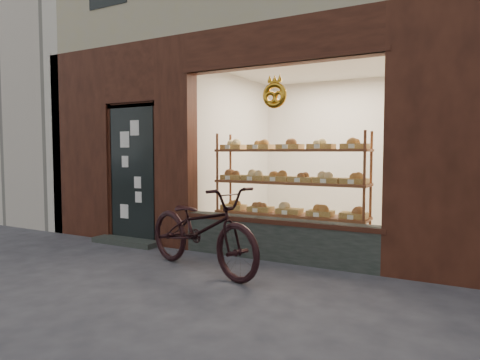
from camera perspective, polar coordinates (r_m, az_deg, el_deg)
The scene contains 4 objects.
ground at distance 4.29m, azimuth -12.91°, elevation -15.78°, with size 90.00×90.00×0.00m, color #2F2F37.
neighbor_left at distance 15.27m, azimuth -27.03°, elevation 14.96°, with size 12.00×7.00×9.00m, color beige.
display_shelf at distance 6.03m, azimuth 6.63°, elevation -1.46°, with size 2.20×0.45×1.70m.
bicycle at distance 5.17m, azimuth -5.19°, elevation -6.42°, with size 0.68×1.96×1.03m, color black.
Camera 1 is at (2.70, -3.02, 1.43)m, focal length 32.00 mm.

